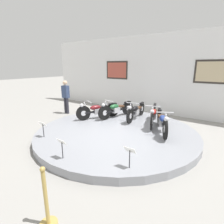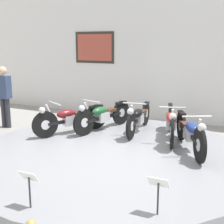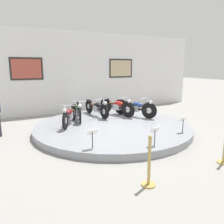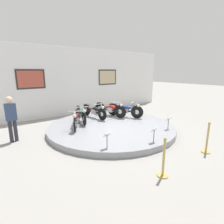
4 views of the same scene
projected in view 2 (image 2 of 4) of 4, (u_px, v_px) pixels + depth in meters
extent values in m
plane|color=gray|center=(111.00, 161.00, 6.25)|extent=(60.00, 60.00, 0.00)
cylinder|color=gray|center=(111.00, 156.00, 6.23)|extent=(5.56, 5.56, 0.22)
cube|color=white|center=(168.00, 55.00, 9.19)|extent=(14.00, 0.20, 3.93)
cube|color=#2D2823|center=(94.00, 47.00, 10.06)|extent=(1.40, 0.02, 1.00)
cube|color=#B24C3D|center=(94.00, 47.00, 10.06)|extent=(1.24, 0.02, 0.84)
cylinder|color=black|center=(45.00, 125.00, 6.96)|extent=(0.34, 0.56, 0.61)
cylinder|color=silver|center=(45.00, 125.00, 6.96)|extent=(0.16, 0.22, 0.21)
cylinder|color=black|center=(96.00, 117.00, 7.73)|extent=(0.34, 0.56, 0.61)
cylinder|color=silver|center=(96.00, 117.00, 7.73)|extent=(0.16, 0.22, 0.21)
cube|color=black|center=(72.00, 120.00, 7.35)|extent=(0.66, 1.12, 0.07)
cube|color=silver|center=(70.00, 120.00, 7.32)|extent=(0.33, 0.38, 0.24)
ellipsoid|color=maroon|center=(66.00, 114.00, 7.23)|extent=(0.42, 0.53, 0.20)
cube|color=#472D1E|center=(80.00, 113.00, 7.44)|extent=(0.33, 0.38, 0.07)
cube|color=black|center=(96.00, 106.00, 7.67)|extent=(0.26, 0.36, 0.06)
cylinder|color=silver|center=(51.00, 115.00, 7.00)|extent=(0.16, 0.24, 0.54)
cylinder|color=silver|center=(55.00, 103.00, 7.01)|extent=(0.49, 0.29, 0.03)
sphere|color=silver|center=(42.00, 110.00, 6.86)|extent=(0.15, 0.15, 0.15)
cylinder|color=black|center=(84.00, 122.00, 7.14)|extent=(0.22, 0.62, 0.63)
cylinder|color=silver|center=(84.00, 122.00, 7.14)|extent=(0.12, 0.23, 0.22)
cylinder|color=black|center=(121.00, 113.00, 8.14)|extent=(0.22, 0.62, 0.63)
cylinder|color=silver|center=(121.00, 113.00, 8.14)|extent=(0.12, 0.23, 0.22)
cube|color=black|center=(104.00, 117.00, 7.64)|extent=(0.39, 1.22, 0.07)
cube|color=silver|center=(103.00, 117.00, 7.60)|extent=(0.28, 0.36, 0.24)
ellipsoid|color=#1E562D|center=(100.00, 111.00, 7.49)|extent=(0.34, 0.52, 0.20)
cube|color=#472D1E|center=(110.00, 110.00, 7.77)|extent=(0.28, 0.36, 0.07)
cube|color=black|center=(121.00, 103.00, 8.08)|extent=(0.19, 0.37, 0.06)
cylinder|color=silver|center=(88.00, 113.00, 7.21)|extent=(0.11, 0.25, 0.54)
cylinder|color=silver|center=(91.00, 101.00, 7.23)|extent=(0.53, 0.17, 0.03)
sphere|color=silver|center=(82.00, 108.00, 7.02)|extent=(0.15, 0.15, 0.15)
cylinder|color=black|center=(131.00, 126.00, 6.86)|extent=(0.12, 0.61, 0.61)
cylinder|color=silver|center=(131.00, 126.00, 6.86)|extent=(0.09, 0.22, 0.21)
cylinder|color=black|center=(146.00, 113.00, 8.10)|extent=(0.12, 0.61, 0.61)
cylinder|color=silver|center=(146.00, 113.00, 8.10)|extent=(0.09, 0.22, 0.21)
cube|color=black|center=(139.00, 119.00, 7.48)|extent=(0.19, 1.24, 0.07)
cube|color=silver|center=(139.00, 119.00, 7.44)|extent=(0.23, 0.34, 0.24)
ellipsoid|color=black|center=(138.00, 113.00, 7.31)|extent=(0.27, 0.50, 0.20)
cube|color=#472D1E|center=(141.00, 112.00, 7.65)|extent=(0.23, 0.34, 0.07)
cube|color=black|center=(146.00, 104.00, 8.04)|extent=(0.14, 0.37, 0.06)
cylinder|color=silver|center=(133.00, 116.00, 6.96)|extent=(0.07, 0.25, 0.54)
cylinder|color=silver|center=(134.00, 103.00, 7.00)|extent=(0.54, 0.09, 0.03)
sphere|color=silver|center=(130.00, 112.00, 6.73)|extent=(0.15, 0.15, 0.15)
cylinder|color=black|center=(172.00, 132.00, 6.27)|extent=(0.25, 0.66, 0.67)
cylinder|color=silver|center=(172.00, 132.00, 6.27)|extent=(0.13, 0.24, 0.24)
cylinder|color=black|center=(170.00, 117.00, 7.57)|extent=(0.25, 0.66, 0.67)
cylinder|color=silver|center=(170.00, 117.00, 7.57)|extent=(0.13, 0.24, 0.24)
cube|color=black|center=(171.00, 124.00, 6.92)|extent=(0.43, 1.21, 0.07)
cube|color=silver|center=(171.00, 123.00, 6.88)|extent=(0.28, 0.36, 0.24)
ellipsoid|color=red|center=(171.00, 117.00, 6.75)|extent=(0.35, 0.52, 0.20)
cube|color=#472D1E|center=(171.00, 115.00, 7.11)|extent=(0.28, 0.36, 0.07)
cube|color=black|center=(170.00, 105.00, 7.51)|extent=(0.20, 0.37, 0.06)
cylinder|color=silver|center=(172.00, 121.00, 6.37)|extent=(0.12, 0.25, 0.54)
cylinder|color=silver|center=(172.00, 107.00, 6.42)|extent=(0.53, 0.19, 0.03)
sphere|color=silver|center=(173.00, 117.00, 6.14)|extent=(0.15, 0.15, 0.15)
cylinder|color=black|center=(200.00, 145.00, 5.52)|extent=(0.35, 0.61, 0.66)
cylinder|color=silver|center=(200.00, 145.00, 5.52)|extent=(0.16, 0.23, 0.23)
cylinder|color=black|center=(181.00, 125.00, 6.84)|extent=(0.35, 0.61, 0.66)
cylinder|color=silver|center=(181.00, 125.00, 6.84)|extent=(0.16, 0.23, 0.23)
cube|color=black|center=(189.00, 134.00, 6.18)|extent=(0.63, 1.14, 0.07)
cube|color=silver|center=(190.00, 134.00, 6.13)|extent=(0.32, 0.38, 0.24)
ellipsoid|color=navy|center=(192.00, 127.00, 6.00)|extent=(0.41, 0.53, 0.20)
cube|color=#472D1E|center=(187.00, 124.00, 6.36)|extent=(0.32, 0.38, 0.07)
cube|color=black|center=(182.00, 113.00, 6.78)|extent=(0.25, 0.37, 0.06)
cylinder|color=silver|center=(198.00, 132.00, 5.62)|extent=(0.15, 0.24, 0.54)
cylinder|color=silver|center=(197.00, 116.00, 5.67)|extent=(0.50, 0.27, 0.03)
sphere|color=silver|center=(202.00, 127.00, 5.39)|extent=(0.15, 0.15, 0.15)
cylinder|color=#333338|center=(30.00, 193.00, 4.02)|extent=(0.02, 0.02, 0.42)
cube|color=white|center=(29.00, 176.00, 3.97)|extent=(0.26, 0.11, 0.15)
cylinder|color=#333338|center=(158.00, 199.00, 3.86)|extent=(0.02, 0.02, 0.42)
cube|color=white|center=(158.00, 182.00, 3.81)|extent=(0.26, 0.11, 0.15)
cylinder|color=#2D2D38|center=(4.00, 113.00, 8.68)|extent=(0.13, 0.13, 0.82)
cylinder|color=#2D2D38|center=(8.00, 113.00, 8.62)|extent=(0.13, 0.13, 0.82)
cube|color=navy|center=(4.00, 87.00, 8.49)|extent=(0.36, 0.22, 0.62)
sphere|color=beige|center=(3.00, 71.00, 8.39)|extent=(0.22, 0.22, 0.22)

